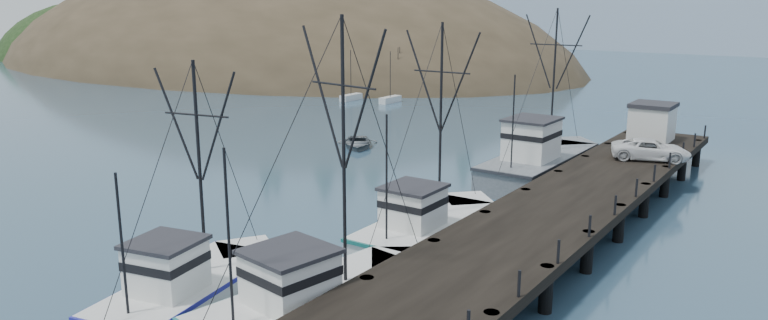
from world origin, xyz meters
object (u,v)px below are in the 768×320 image
(work_vessel, at_px, (541,162))
(pier_shed, at_px, (652,121))
(trawler_near, at_px, (325,298))
(pickup_truck, at_px, (651,149))
(trawler_far, at_px, (429,225))
(motorboat, at_px, (357,147))
(pier, at_px, (571,202))
(trawler_mid, at_px, (193,287))

(work_vessel, bearing_deg, pier_shed, 57.99)
(trawler_near, xyz_separation_m, work_vessel, (-1.15, 25.07, 0.41))
(pickup_truck, bearing_deg, trawler_near, 149.23)
(trawler_far, height_order, pickup_truck, trawler_far)
(motorboat, bearing_deg, pier, -62.49)
(trawler_near, distance_m, motorboat, 32.06)
(pier, bearing_deg, trawler_far, -136.24)
(trawler_near, xyz_separation_m, pier_shed, (4.03, 33.37, 2.60))
(pickup_truck, relative_size, motorboat, 0.98)
(trawler_far, relative_size, motorboat, 2.28)
(pickup_truck, distance_m, motorboat, 23.94)
(trawler_near, relative_size, motorboat, 2.40)
(work_vessel, distance_m, motorboat, 17.10)
(pier, bearing_deg, pier_shed, 91.09)
(trawler_near, bearing_deg, pier, 74.10)
(trawler_mid, height_order, pier_shed, trawler_mid)
(trawler_mid, height_order, trawler_far, trawler_far)
(trawler_far, xyz_separation_m, work_vessel, (0.09, 15.08, 0.41))
(work_vessel, bearing_deg, pickup_truck, 13.41)
(motorboat, bearing_deg, work_vessel, -40.89)
(trawler_far, bearing_deg, work_vessel, 89.68)
(trawler_mid, height_order, motorboat, trawler_mid)
(pier_shed, bearing_deg, trawler_near, -96.89)
(trawler_far, relative_size, pier_shed, 3.60)
(pier, distance_m, trawler_mid, 20.01)
(trawler_near, relative_size, trawler_far, 1.05)
(motorboat, bearing_deg, trawler_far, -80.52)
(trawler_far, xyz_separation_m, pickup_truck, (6.87, 16.70, 1.86))
(trawler_near, bearing_deg, trawler_mid, -156.89)
(trawler_near, bearing_deg, pickup_truck, 78.08)
(pier_shed, bearing_deg, pickup_truck, -76.52)
(trawler_mid, relative_size, trawler_far, 0.90)
(trawler_near, bearing_deg, motorboat, 124.50)
(trawler_near, bearing_deg, work_vessel, 92.63)
(work_vessel, height_order, motorboat, work_vessel)
(trawler_near, distance_m, trawler_far, 10.07)
(pickup_truck, height_order, motorboat, pickup_truck)
(motorboat, bearing_deg, pier_shed, -18.97)
(pickup_truck, bearing_deg, motorboat, 71.81)
(trawler_far, xyz_separation_m, motorboat, (-16.92, 16.42, -0.82))
(pier_shed, height_order, pickup_truck, pier_shed)
(trawler_mid, relative_size, work_vessel, 0.73)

